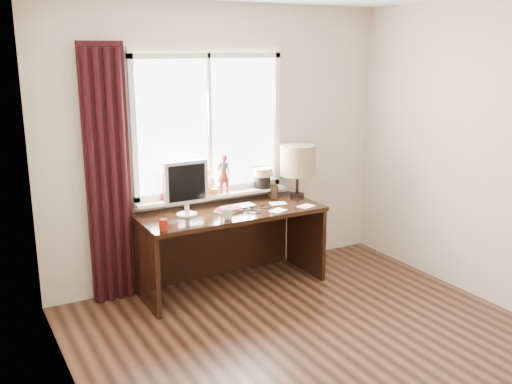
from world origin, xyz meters
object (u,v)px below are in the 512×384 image
mug (228,213)px  red_cup (163,225)px  monitor (186,185)px  desk (227,233)px  table_lamp (298,161)px  laptop (238,207)px

mug → red_cup: 0.60m
red_cup → monitor: bearing=42.0°
mug → monitor: bearing=134.1°
red_cup → desk: size_ratio=0.05×
desk → table_lamp: (0.80, 0.02, 0.61)m
monitor → laptop: bearing=-2.3°
laptop → monitor: monitor is taller
monitor → table_lamp: bearing=3.6°
mug → red_cup: size_ratio=1.13×
laptop → monitor: 0.56m
desk → red_cup: bearing=-154.9°
table_lamp → laptop: bearing=-172.4°
mug → desk: mug is taller
laptop → table_lamp: 0.80m
desk → monitor: size_ratio=3.47×
mug → desk: bearing=66.0°
mug → desk: 0.46m
red_cup → table_lamp: bearing=13.6°
laptop → red_cup: size_ratio=3.59×
mug → desk: size_ratio=0.06×
laptop → red_cup: bearing=-164.4°
red_cup → monitor: monitor is taller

